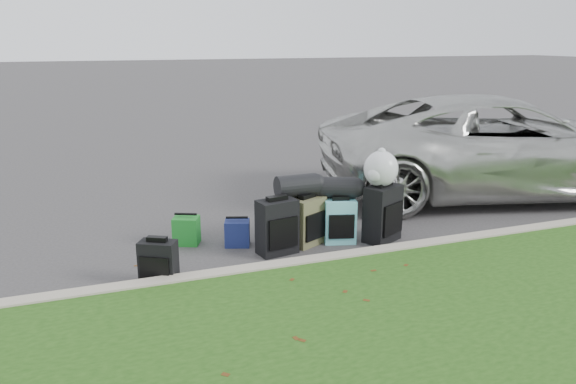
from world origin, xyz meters
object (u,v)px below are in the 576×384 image
object	(u,v)px
suitcase_olive	(307,221)
tote_navy	(237,233)
suitcase_large_black_left	(277,227)
tote_green	(186,231)
suitcase_teal	(340,221)
suitcase_small_black	(158,263)
suv	(499,145)
suitcase_large_black_right	(383,214)

from	to	relation	value
suitcase_olive	tote_navy	size ratio (longest dim) A/B	1.87
suitcase_large_black_left	tote_green	bearing A→B (deg)	134.16
suitcase_olive	suitcase_teal	distance (m)	0.41
suitcase_olive	suitcase_teal	bearing A→B (deg)	-38.26
suitcase_small_black	suitcase_teal	bearing A→B (deg)	40.58
suitcase_small_black	suitcase_large_black_left	xyz separation A→B (m)	(1.39, 0.39, 0.09)
suitcase_teal	tote_green	xyz separation A→B (m)	(-1.75, 0.59, -0.10)
suv	suitcase_teal	world-z (taller)	suv
suv	tote_green	world-z (taller)	suv
suv	tote_green	size ratio (longest dim) A/B	16.61
suitcase_teal	suitcase_large_black_right	xyz separation A→B (m)	(0.51, -0.13, 0.08)
suitcase_teal	suitcase_large_black_left	bearing A→B (deg)	-158.99
suitcase_large_black_right	tote_navy	distance (m)	1.77
suitcase_large_black_right	tote_green	world-z (taller)	suitcase_large_black_right
suv	suitcase_large_black_left	bearing A→B (deg)	121.61
suitcase_small_black	suitcase_olive	size ratio (longest dim) A/B	0.79
suitcase_olive	tote_navy	bearing A→B (deg)	136.23
suitcase_large_black_right	tote_green	distance (m)	2.38
suitcase_large_black_left	tote_navy	world-z (taller)	suitcase_large_black_left
suitcase_teal	suitcase_large_black_right	bearing A→B (deg)	2.08
suv	suitcase_small_black	xyz separation A→B (m)	(-5.52, -1.65, -0.55)
suitcase_small_black	suitcase_teal	world-z (taller)	suitcase_teal
suv	suitcase_large_black_right	bearing A→B (deg)	129.81
suitcase_small_black	suitcase_large_black_right	size ratio (longest dim) A/B	0.66
suitcase_olive	suitcase_large_black_right	xyz separation A→B (m)	(0.91, -0.21, 0.06)
suitcase_teal	tote_navy	distance (m)	1.24
tote_navy	suitcase_large_black_right	bearing A→B (deg)	4.20
suitcase_olive	suitcase_teal	size ratio (longest dim) A/B	1.09
suv	suitcase_teal	size ratio (longest dim) A/B	10.45
suitcase_large_black_left	suitcase_large_black_right	bearing A→B (deg)	-12.48
tote_navy	suitcase_large_black_left	bearing A→B (deg)	-28.46
suitcase_large_black_left	tote_navy	bearing A→B (deg)	122.25
suv	suitcase_large_black_left	world-z (taller)	suv
suitcase_large_black_right	tote_navy	xyz separation A→B (m)	(-1.70, 0.45, -0.19)
suv	suitcase_olive	size ratio (longest dim) A/B	9.63
suitcase_small_black	tote_green	world-z (taller)	suitcase_small_black
suitcase_olive	tote_green	size ratio (longest dim) A/B	1.73
suitcase_teal	tote_navy	world-z (taller)	suitcase_teal
suv	tote_green	xyz separation A→B (m)	(-5.05, -0.60, -0.61)
suitcase_large_black_right	suitcase_olive	bearing A→B (deg)	140.23
tote_green	tote_navy	xyz separation A→B (m)	(0.56, -0.26, -0.01)
suitcase_large_black_left	tote_navy	size ratio (longest dim) A/B	2.05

